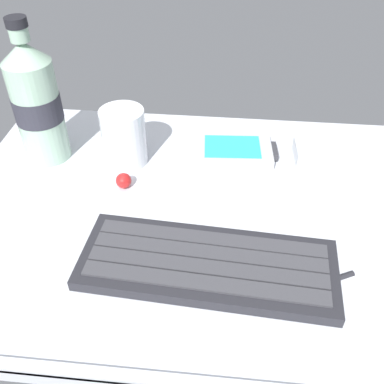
{
  "coord_description": "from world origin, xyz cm",
  "views": [
    {
      "loc": [
        4.29,
        -42.65,
        39.21
      ],
      "look_at": [
        0.0,
        0.0,
        3.0
      ],
      "focal_mm": 41.14,
      "sensor_mm": 36.0,
      "label": 1
    }
  ],
  "objects_px": {
    "charger_block": "(319,153)",
    "stylus_pen": "(318,283)",
    "handheld_device": "(233,150)",
    "trackball_mouse": "(124,181)",
    "juice_cup": "(124,139)",
    "keyboard": "(208,264)",
    "water_bottle": "(36,103)"
  },
  "relations": [
    {
      "from": "charger_block",
      "to": "stylus_pen",
      "type": "xyz_separation_m",
      "value": [
        -0.03,
        -0.24,
        -0.01
      ]
    },
    {
      "from": "handheld_device",
      "to": "trackball_mouse",
      "type": "distance_m",
      "value": 0.18
    },
    {
      "from": "juice_cup",
      "to": "charger_block",
      "type": "bearing_deg",
      "value": 6.15
    },
    {
      "from": "charger_block",
      "to": "keyboard",
      "type": "bearing_deg",
      "value": -123.28
    },
    {
      "from": "trackball_mouse",
      "to": "stylus_pen",
      "type": "distance_m",
      "value": 0.29
    },
    {
      "from": "charger_block",
      "to": "stylus_pen",
      "type": "height_order",
      "value": "charger_block"
    },
    {
      "from": "handheld_device",
      "to": "charger_block",
      "type": "height_order",
      "value": "charger_block"
    },
    {
      "from": "trackball_mouse",
      "to": "stylus_pen",
      "type": "bearing_deg",
      "value": -30.57
    },
    {
      "from": "keyboard",
      "to": "water_bottle",
      "type": "distance_m",
      "value": 0.34
    },
    {
      "from": "water_bottle",
      "to": "handheld_device",
      "type": "bearing_deg",
      "value": 6.12
    },
    {
      "from": "stylus_pen",
      "to": "handheld_device",
      "type": "bearing_deg",
      "value": 86.16
    },
    {
      "from": "keyboard",
      "to": "handheld_device",
      "type": "xyz_separation_m",
      "value": [
        0.02,
        0.23,
        -0.0
      ]
    },
    {
      "from": "water_bottle",
      "to": "charger_block",
      "type": "relative_size",
      "value": 2.97
    },
    {
      "from": "handheld_device",
      "to": "water_bottle",
      "type": "relative_size",
      "value": 0.63
    },
    {
      "from": "keyboard",
      "to": "stylus_pen",
      "type": "distance_m",
      "value": 0.12
    },
    {
      "from": "handheld_device",
      "to": "water_bottle",
      "type": "xyz_separation_m",
      "value": [
        -0.28,
        -0.03,
        0.08
      ]
    },
    {
      "from": "keyboard",
      "to": "charger_block",
      "type": "distance_m",
      "value": 0.27
    },
    {
      "from": "handheld_device",
      "to": "juice_cup",
      "type": "distance_m",
      "value": 0.17
    },
    {
      "from": "trackball_mouse",
      "to": "stylus_pen",
      "type": "relative_size",
      "value": 0.23
    },
    {
      "from": "keyboard",
      "to": "handheld_device",
      "type": "relative_size",
      "value": 2.25
    },
    {
      "from": "keyboard",
      "to": "water_bottle",
      "type": "relative_size",
      "value": 1.42
    },
    {
      "from": "handheld_device",
      "to": "juice_cup",
      "type": "xyz_separation_m",
      "value": [
        -0.16,
        -0.03,
        0.03
      ]
    },
    {
      "from": "handheld_device",
      "to": "trackball_mouse",
      "type": "xyz_separation_m",
      "value": [
        -0.15,
        -0.09,
        0.0
      ]
    },
    {
      "from": "juice_cup",
      "to": "trackball_mouse",
      "type": "xyz_separation_m",
      "value": [
        0.01,
        -0.06,
        -0.03
      ]
    },
    {
      "from": "charger_block",
      "to": "juice_cup",
      "type": "bearing_deg",
      "value": -173.85
    },
    {
      "from": "water_bottle",
      "to": "trackball_mouse",
      "type": "distance_m",
      "value": 0.17
    },
    {
      "from": "water_bottle",
      "to": "stylus_pen",
      "type": "xyz_separation_m",
      "value": [
        0.38,
        -0.21,
        -0.09
      ]
    },
    {
      "from": "charger_block",
      "to": "trackball_mouse",
      "type": "distance_m",
      "value": 0.29
    },
    {
      "from": "keyboard",
      "to": "charger_block",
      "type": "bearing_deg",
      "value": 56.72
    },
    {
      "from": "keyboard",
      "to": "juice_cup",
      "type": "relative_size",
      "value": 3.48
    },
    {
      "from": "juice_cup",
      "to": "water_bottle",
      "type": "relative_size",
      "value": 0.41
    },
    {
      "from": "handheld_device",
      "to": "trackball_mouse",
      "type": "height_order",
      "value": "trackball_mouse"
    }
  ]
}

